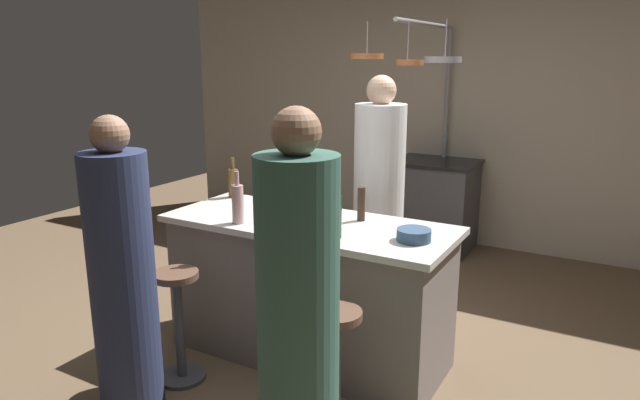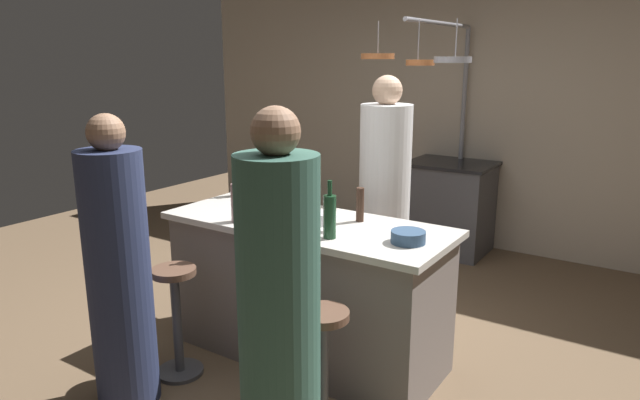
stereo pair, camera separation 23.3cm
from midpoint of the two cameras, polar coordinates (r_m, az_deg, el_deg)
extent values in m
plane|color=brown|center=(3.82, 0.53, -15.21)|extent=(9.00, 9.00, 0.00)
cube|color=#BCAD99|center=(5.95, 15.79, 8.13)|extent=(6.40, 0.16, 2.60)
cube|color=slate|center=(3.63, 0.54, -9.27)|extent=(1.72, 0.66, 0.86)
cube|color=beige|center=(3.47, 0.56, -2.44)|extent=(1.80, 0.72, 0.04)
cube|color=#47474C|center=(5.73, 13.97, -0.83)|extent=(0.76, 0.60, 0.86)
cube|color=black|center=(5.64, 14.24, 3.54)|extent=(0.80, 0.64, 0.03)
cylinder|color=white|center=(4.19, 8.04, -1.14)|extent=(0.37, 0.37, 1.55)
sphere|color=#D8AD8C|center=(4.05, 8.47, 10.84)|extent=(0.21, 0.21, 0.21)
cylinder|color=#4C4C51|center=(2.96, 2.65, -17.26)|extent=(0.06, 0.06, 0.62)
cylinder|color=brown|center=(2.80, 2.73, -11.52)|extent=(0.26, 0.26, 0.04)
cylinder|color=#33594C|center=(2.50, -1.40, -12.53)|extent=(0.36, 0.36, 1.50)
sphere|color=#8C664C|center=(2.25, -1.53, 6.91)|extent=(0.20, 0.20, 0.20)
cylinder|color=#4C4C51|center=(3.68, -12.05, -16.51)|extent=(0.28, 0.28, 0.02)
cylinder|color=#4C4C51|center=(3.53, -12.32, -12.04)|extent=(0.06, 0.06, 0.62)
cylinder|color=brown|center=(3.40, -12.62, -7.07)|extent=(0.26, 0.26, 0.04)
cylinder|color=#262D4C|center=(3.21, -17.56, -7.79)|extent=(0.34, 0.34, 1.42)
sphere|color=#8C664C|center=(3.01, -18.69, 6.44)|extent=(0.19, 0.19, 0.19)
cylinder|color=gray|center=(5.84, 15.18, 5.83)|extent=(0.04, 0.04, 2.15)
cylinder|color=gray|center=(5.13, 13.37, 16.91)|extent=(0.04, 1.40, 0.04)
cylinder|color=#B26638|center=(4.74, 7.27, 14.15)|extent=(0.27, 0.27, 0.04)
cylinder|color=gray|center=(4.74, 7.33, 15.79)|extent=(0.01, 0.01, 0.27)
cylinder|color=#B26638|center=(4.63, 11.50, 13.40)|extent=(0.22, 0.22, 0.04)
cylinder|color=gray|center=(4.59, 11.38, 15.39)|extent=(0.01, 0.01, 0.32)
cylinder|color=gray|center=(4.44, 14.72, 13.50)|extent=(0.28, 0.28, 0.04)
cylinder|color=gray|center=(4.49, 15.06, 15.37)|extent=(0.01, 0.01, 0.30)
cylinder|color=#382319|center=(3.45, 5.99, -0.49)|extent=(0.05, 0.05, 0.21)
cylinder|color=gray|center=(3.70, 0.70, 0.90)|extent=(0.07, 0.07, 0.25)
cylinder|color=gray|center=(3.66, 0.71, 3.43)|extent=(0.03, 0.03, 0.08)
cylinder|color=#193D23|center=(3.11, 3.12, -1.74)|extent=(0.07, 0.07, 0.24)
cylinder|color=#193D23|center=(3.07, 3.16, 1.19)|extent=(0.03, 0.03, 0.08)
cylinder|color=#B78C8E|center=(3.44, -6.46, -0.32)|extent=(0.07, 0.07, 0.23)
cylinder|color=#B78C8E|center=(3.41, -6.53, 2.28)|extent=(0.03, 0.03, 0.08)
cylinder|color=brown|center=(4.10, -6.56, 1.79)|extent=(0.07, 0.07, 0.20)
cylinder|color=brown|center=(4.07, -6.62, 3.76)|extent=(0.03, 0.03, 0.08)
cylinder|color=silver|center=(3.43, -3.10, -2.25)|extent=(0.06, 0.06, 0.01)
cylinder|color=silver|center=(3.42, -3.11, -1.60)|extent=(0.01, 0.01, 0.07)
cone|color=silver|center=(3.40, -3.13, -0.47)|extent=(0.07, 0.07, 0.06)
cylinder|color=silver|center=(3.26, 3.26, -3.13)|extent=(0.06, 0.06, 0.01)
cylinder|color=silver|center=(3.25, 3.27, -2.45)|extent=(0.01, 0.01, 0.07)
cone|color=silver|center=(3.23, 3.28, -1.26)|extent=(0.07, 0.07, 0.06)
cylinder|color=silver|center=(3.59, 0.65, -1.49)|extent=(0.06, 0.06, 0.01)
cylinder|color=silver|center=(3.58, 0.65, -0.87)|extent=(0.01, 0.01, 0.07)
cone|color=silver|center=(3.56, 0.66, 0.22)|extent=(0.07, 0.07, 0.06)
cylinder|color=#334C6B|center=(3.11, 11.00, -3.69)|extent=(0.19, 0.19, 0.07)
cylinder|color=#B7B7BC|center=(3.39, 1.43, -1.87)|extent=(0.18, 0.18, 0.07)
cylinder|color=brown|center=(3.75, -1.71, -0.29)|extent=(0.21, 0.21, 0.07)
camera|label=1|loc=(0.12, -88.13, 0.47)|focal=31.81mm
camera|label=2|loc=(0.12, 91.87, -0.47)|focal=31.81mm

